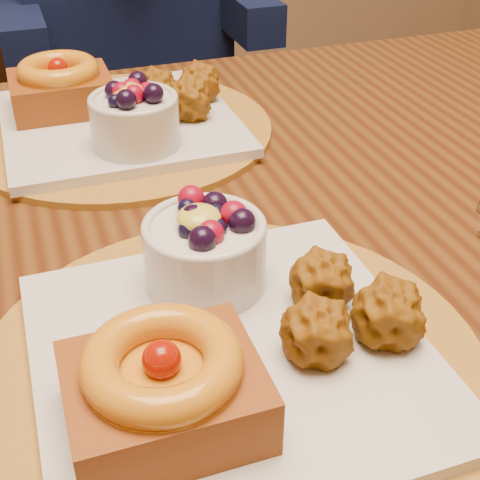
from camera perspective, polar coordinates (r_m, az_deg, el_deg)
name	(u,v)px	position (r m, az deg, el deg)	size (l,w,h in m)	color
dining_table	(167,282)	(0.72, -6.29, -3.54)	(1.60, 0.90, 0.76)	#3B1B0A
place_setting_near	(224,335)	(0.49, -1.38, -8.13)	(0.38, 0.38, 0.09)	brown
place_setting_far	(116,113)	(0.85, -10.54, 10.63)	(0.38, 0.38, 0.09)	brown
chair_far	(63,131)	(1.57, -14.90, 8.98)	(0.44, 0.44, 0.87)	black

